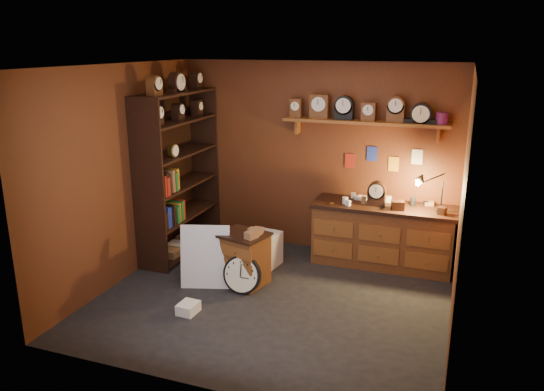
{
  "coord_description": "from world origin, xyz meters",
  "views": [
    {
      "loc": [
        1.95,
        -5.37,
        2.93
      ],
      "look_at": [
        -0.13,
        0.35,
        1.17
      ],
      "focal_mm": 35.0,
      "sensor_mm": 36.0,
      "label": 1
    }
  ],
  "objects_px": {
    "workbench": "(383,232)",
    "big_round_clock": "(242,275)",
    "shelving_unit": "(176,167)",
    "low_cabinet": "(243,256)"
  },
  "relations": [
    {
      "from": "big_round_clock",
      "to": "workbench",
      "type": "bearing_deg",
      "value": 44.65
    },
    {
      "from": "workbench",
      "to": "big_round_clock",
      "type": "xyz_separation_m",
      "value": [
        -1.46,
        -1.44,
        -0.24
      ]
    },
    {
      "from": "workbench",
      "to": "big_round_clock",
      "type": "relative_size",
      "value": 3.94
    },
    {
      "from": "workbench",
      "to": "low_cabinet",
      "type": "height_order",
      "value": "workbench"
    },
    {
      "from": "shelving_unit",
      "to": "low_cabinet",
      "type": "height_order",
      "value": "shelving_unit"
    },
    {
      "from": "workbench",
      "to": "big_round_clock",
      "type": "distance_m",
      "value": 2.06
    },
    {
      "from": "low_cabinet",
      "to": "big_round_clock",
      "type": "relative_size",
      "value": 1.56
    },
    {
      "from": "workbench",
      "to": "shelving_unit",
      "type": "bearing_deg",
      "value": -170.13
    },
    {
      "from": "shelving_unit",
      "to": "workbench",
      "type": "distance_m",
      "value": 2.99
    },
    {
      "from": "workbench",
      "to": "big_round_clock",
      "type": "height_order",
      "value": "workbench"
    }
  ]
}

